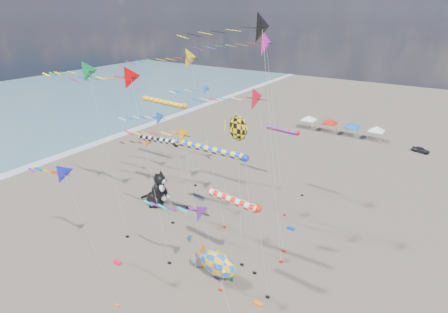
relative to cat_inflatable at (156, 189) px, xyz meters
name	(u,v)px	position (x,y,z in m)	size (l,w,h in m)	color
ground	(142,303)	(11.21, -14.09, -2.85)	(260.00, 260.00, 0.00)	brown
delta_kite_0	(145,121)	(1.27, -2.08, 10.60)	(9.33, 2.00, 14.79)	#175EB5
delta_kite_1	(138,144)	(-7.56, 4.37, 3.79)	(10.42, 1.72, 7.89)	orange
delta_kite_2	(184,60)	(5.32, 0.89, 17.88)	(14.65, 2.61, 22.32)	yellow
delta_kite_3	(116,81)	(4.32, -8.36, 16.75)	(14.17, 2.52, 21.15)	red
delta_kite_4	(171,134)	(9.54, -6.62, 11.86)	(9.91, 1.96, 16.07)	#FFA00A
delta_kite_5	(255,29)	(15.66, -1.39, 21.55)	(13.70, 3.06, 26.14)	black
delta_kite_6	(196,215)	(16.18, -11.49, 7.32)	(9.16, 1.78, 11.45)	#5D1C8F
delta_kite_7	(85,73)	(-1.48, -7.50, 16.91)	(11.36, 2.44, 21.27)	#0E7D36
delta_kite_8	(195,92)	(1.68, 7.31, 12.61)	(10.79, 1.72, 16.74)	#187EDF
delta_kite_9	(66,177)	(5.13, -15.68, 9.61)	(9.56, 1.97, 13.77)	#191ACE
delta_kite_10	(259,44)	(11.38, 7.79, 19.39)	(14.92, 3.26, 24.07)	#E7149C
delta_kite_11	(264,101)	(15.97, 0.49, 14.58)	(11.08, 2.73, 19.02)	red
windsock_0	(284,131)	(12.58, 14.37, 6.82)	(6.65, 0.66, 10.09)	red
windsock_1	(166,103)	(-4.60, 8.10, 9.98)	(10.06, 0.84, 13.30)	orange
windsock_2	(236,202)	(17.22, -6.86, 6.71)	(7.08, 0.78, 10.02)	red
windsock_3	(213,151)	(13.10, -4.59, 10.17)	(9.96, 0.76, 13.46)	#132CC4
windsock_4	(160,141)	(-0.41, 1.99, 6.50)	(8.24, 0.82, 9.81)	black
angelfish_kite	(236,129)	(14.33, -2.21, 11.98)	(3.74, 3.02, 16.28)	yellow
cat_inflatable	(156,189)	(0.00, 0.00, 0.00)	(4.23, 2.11, 5.71)	black
fish_inflatable	(217,264)	(15.58, -7.63, -0.65)	(5.73, 2.92, 4.37)	blue
person_adult	(194,261)	(12.33, -7.36, -2.03)	(0.60, 0.39, 1.65)	gray
child_green	(232,278)	(16.97, -7.03, -2.30)	(0.54, 0.42, 1.12)	#207B38
child_blue	(189,238)	(9.07, -4.06, -2.32)	(0.62, 0.26, 1.06)	#2A63AA
kite_bag_0	(291,228)	(18.30, 5.18, -2.70)	(0.90, 0.44, 0.30)	#1237BC
kite_bag_1	(117,263)	(4.84, -11.52, -2.70)	(0.90, 0.44, 0.30)	red
kite_bag_2	(258,304)	(20.71, -8.21, -2.70)	(0.90, 0.44, 0.30)	orange
kite_bag_3	(218,263)	(14.26, -5.47, -2.70)	(0.90, 0.44, 0.30)	black
tent_row	(341,121)	(12.71, 45.91, 0.29)	(19.20, 4.20, 3.80)	white
parked_car	(421,150)	(29.22, 43.91, -2.29)	(1.32, 3.28, 1.12)	#26262D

